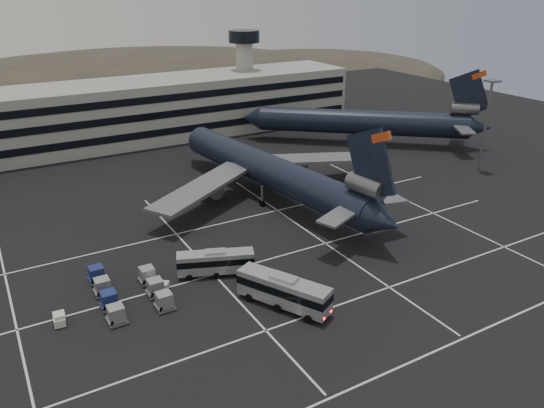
# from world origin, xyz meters

# --- Properties ---
(ground) EXTENTS (260.00, 260.00, 0.00)m
(ground) POSITION_xyz_m (0.00, 0.00, 0.00)
(ground) COLOR black
(ground) RESTS_ON ground
(lane_markings) EXTENTS (90.00, 55.62, 0.01)m
(lane_markings) POSITION_xyz_m (0.95, 0.72, 0.01)
(lane_markings) COLOR silver
(lane_markings) RESTS_ON ground
(terminal) EXTENTS (125.00, 26.00, 24.00)m
(terminal) POSITION_xyz_m (-2.95, 71.14, 6.93)
(terminal) COLOR gray
(terminal) RESTS_ON ground
(hills) EXTENTS (352.00, 180.00, 44.00)m
(hills) POSITION_xyz_m (17.99, 170.00, -12.07)
(hills) COLOR #38332B
(hills) RESTS_ON ground
(lightpole_right) EXTENTS (2.40, 2.40, 18.28)m
(lightpole_right) POSITION_xyz_m (58.00, 15.00, 11.82)
(lightpole_right) COLOR slate
(lightpole_right) RESTS_ON ground
(trijet_main) EXTENTS (47.08, 57.66, 18.08)m
(trijet_main) POSITION_xyz_m (13.69, 22.81, 5.25)
(trijet_main) COLOR black
(trijet_main) RESTS_ON ground
(trijet_far) EXTENTS (47.48, 41.80, 18.08)m
(trijet_far) POSITION_xyz_m (49.86, 41.46, 5.43)
(trijet_far) COLOR black
(trijet_far) RESTS_ON ground
(bus_near) EXTENTS (7.87, 11.65, 4.14)m
(bus_near) POSITION_xyz_m (-1.84, -6.91, 2.27)
(bus_near) COLOR #94969B
(bus_near) RESTS_ON ground
(bus_far) EXTENTS (10.20, 5.90, 3.55)m
(bus_far) POSITION_xyz_m (-5.70, 3.93, 1.94)
(bus_far) COLOR #94969B
(bus_far) RESTS_ON ground
(tug_a) EXTENTS (1.58, 2.40, 1.46)m
(tug_a) POSITION_xyz_m (-25.60, 2.80, 0.65)
(tug_a) COLOR silver
(tug_a) RESTS_ON ground
(tug_b) EXTENTS (2.53, 2.35, 1.40)m
(tug_b) POSITION_xyz_m (-13.29, 4.06, 0.62)
(tug_b) COLOR silver
(tug_b) RESTS_ON ground
(uld_cluster) EXTENTS (7.95, 12.79, 2.09)m
(uld_cluster) POSITION_xyz_m (-17.41, 4.22, 1.02)
(uld_cluster) COLOR #2D2D30
(uld_cluster) RESTS_ON ground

